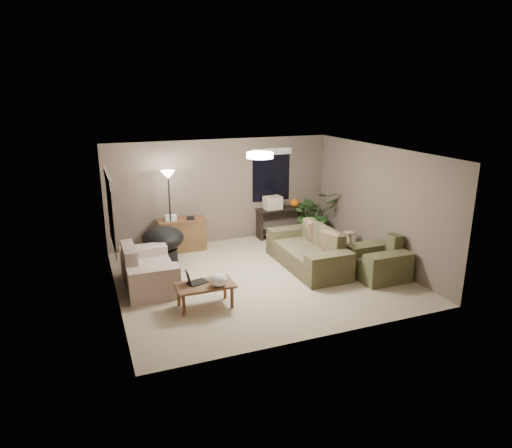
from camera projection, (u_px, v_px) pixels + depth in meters
name	position (u px, v px, depth m)	size (l,w,h in m)	color
room_shell	(260.00, 217.00, 8.81)	(5.50, 5.50, 5.50)	tan
main_sofa	(309.00, 253.00, 9.62)	(0.95, 2.20, 0.85)	brown
throw_pillows	(320.00, 236.00, 9.61)	(0.40, 1.40, 0.47)	#8C7251
loveseat	(147.00, 272.00, 8.64)	(0.90, 1.60, 0.85)	beige
armchair	(379.00, 263.00, 9.08)	(0.95, 1.00, 0.85)	#45462A
coffee_table	(205.00, 288.00, 7.80)	(1.00, 0.55, 0.42)	brown
laptop	(194.00, 280.00, 7.80)	(0.39, 0.32, 0.24)	black
plastic_bag	(218.00, 280.00, 7.69)	(0.31, 0.27, 0.21)	white
desk	(182.00, 235.00, 10.59)	(1.10, 0.50, 0.75)	brown
desk_papers	(175.00, 218.00, 10.40)	(0.69, 0.28, 0.12)	silver
console_table	(281.00, 220.00, 11.56)	(1.30, 0.40, 0.75)	black
pumpkin	(294.00, 203.00, 11.57)	(0.25, 0.25, 0.21)	orange
cardboard_box	(273.00, 203.00, 11.34)	(0.42, 0.32, 0.32)	beige
papasan_chair	(163.00, 242.00, 9.80)	(1.13, 1.13, 0.80)	black
floor_lamp	(169.00, 185.00, 10.05)	(0.32, 0.32, 1.91)	black
ceiling_fixture	(260.00, 155.00, 8.48)	(0.50, 0.50, 0.10)	white
houseplant	(314.00, 220.00, 11.42)	(1.11, 1.24, 0.97)	#2D5923
cat_scratching_post	(349.00, 244.00, 10.45)	(0.32, 0.32, 0.50)	tan
window_left	(109.00, 198.00, 7.98)	(0.05, 1.56, 1.33)	black
window_back	(271.00, 166.00, 11.33)	(1.06, 0.05, 1.33)	black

